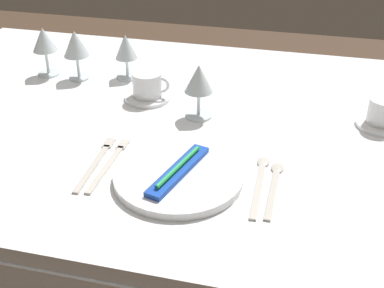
{
  "coord_description": "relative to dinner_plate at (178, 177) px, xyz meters",
  "views": [
    {
      "loc": [
        0.26,
        -1.13,
        1.36
      ],
      "look_at": [
        0.02,
        -0.15,
        0.76
      ],
      "focal_mm": 47.51,
      "sensor_mm": 36.0,
      "label": 1
    }
  ],
  "objects": [
    {
      "name": "wine_glass_left",
      "position": [
        -0.29,
        0.49,
        0.08
      ],
      "size": [
        0.07,
        0.07,
        0.14
      ],
      "color": "silver",
      "rests_on": "dining_table"
    },
    {
      "name": "fork_inner",
      "position": [
        -0.2,
        0.02,
        -0.01
      ],
      "size": [
        0.03,
        0.22,
        0.0
      ],
      "color": "beige",
      "rests_on": "dining_table"
    },
    {
      "name": "coffee_cup_right",
      "position": [
        0.43,
        0.35,
        0.03
      ],
      "size": [
        0.1,
        0.07,
        0.06
      ],
      "color": "white",
      "rests_on": "saucer_right"
    },
    {
      "name": "wine_glass_centre",
      "position": [
        -0.54,
        0.45,
        0.1
      ],
      "size": [
        0.07,
        0.07,
        0.15
      ],
      "color": "silver",
      "rests_on": "dining_table"
    },
    {
      "name": "spoon_soup",
      "position": [
        0.17,
        0.05,
        -0.01
      ],
      "size": [
        0.03,
        0.23,
        0.01
      ],
      "color": "beige",
      "rests_on": "dining_table"
    },
    {
      "name": "coffee_cup_left",
      "position": [
        -0.18,
        0.36,
        0.03
      ],
      "size": [
        0.1,
        0.08,
        0.07
      ],
      "color": "white",
      "rests_on": "saucer_left"
    },
    {
      "name": "wine_glass_far",
      "position": [
        -0.03,
        0.29,
        0.09
      ],
      "size": [
        0.07,
        0.07,
        0.14
      ],
      "color": "silver",
      "rests_on": "dining_table"
    },
    {
      "name": "dinner_plate",
      "position": [
        0.0,
        0.0,
        0.0
      ],
      "size": [
        0.27,
        0.27,
        0.02
      ],
      "primitive_type": "cylinder",
      "color": "white",
      "rests_on": "dining_table"
    },
    {
      "name": "fork_outer",
      "position": [
        -0.17,
        0.03,
        -0.01
      ],
      "size": [
        0.02,
        0.22,
        0.0
      ],
      "color": "beige",
      "rests_on": "dining_table"
    },
    {
      "name": "dining_table",
      "position": [
        -0.02,
        0.27,
        -0.09
      ],
      "size": [
        1.8,
        1.11,
        0.74
      ],
      "color": "white",
      "rests_on": "ground"
    },
    {
      "name": "wine_glass_right",
      "position": [
        -0.43,
        0.45,
        0.1
      ],
      "size": [
        0.07,
        0.07,
        0.15
      ],
      "color": "silver",
      "rests_on": "dining_table"
    },
    {
      "name": "saucer_right",
      "position": [
        0.43,
        0.35,
        -0.0
      ],
      "size": [
        0.12,
        0.12,
        0.01
      ],
      "primitive_type": "cylinder",
      "color": "white",
      "rests_on": "dining_table"
    },
    {
      "name": "toothbrush_package",
      "position": [
        0.0,
        0.0,
        0.02
      ],
      "size": [
        0.09,
        0.21,
        0.02
      ],
      "color": "blue",
      "rests_on": "dinner_plate"
    },
    {
      "name": "spoon_dessert",
      "position": [
        0.2,
        0.04,
        -0.01
      ],
      "size": [
        0.03,
        0.2,
        0.01
      ],
      "color": "beige",
      "rests_on": "dining_table"
    },
    {
      "name": "saucer_left",
      "position": [
        -0.19,
        0.36,
        -0.0
      ],
      "size": [
        0.13,
        0.13,
        0.01
      ],
      "primitive_type": "cylinder",
      "color": "white",
      "rests_on": "dining_table"
    }
  ]
}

